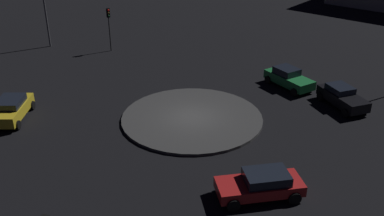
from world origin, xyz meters
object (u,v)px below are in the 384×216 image
Objects in this scene: car_black at (342,97)px; car_green at (289,78)px; traffic_light_east at (109,21)px; car_yellow at (11,109)px; car_red at (261,184)px.

car_green is (4.85, -0.61, 0.01)m from car_black.
traffic_light_east reaches higher than car_green.
car_green is 18.61m from traffic_light_east.
car_green is 1.05× the size of car_yellow.
car_green is (6.28, -13.73, 0.02)m from car_red.
traffic_light_east reaches higher than car_black.
car_green is at bearing -74.87° from car_yellow.
car_red is 26.49m from traffic_light_east.
car_red is 1.05× the size of car_yellow.
car_yellow is 1.02× the size of traffic_light_east.
car_red is 13.20m from car_black.
car_green is at bearing -116.60° from car_red.
car_black is at bearing -85.46° from car_yellow.
car_yellow is (11.74, 17.77, 0.01)m from car_green.
car_yellow is (18.02, 4.04, 0.03)m from car_red.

